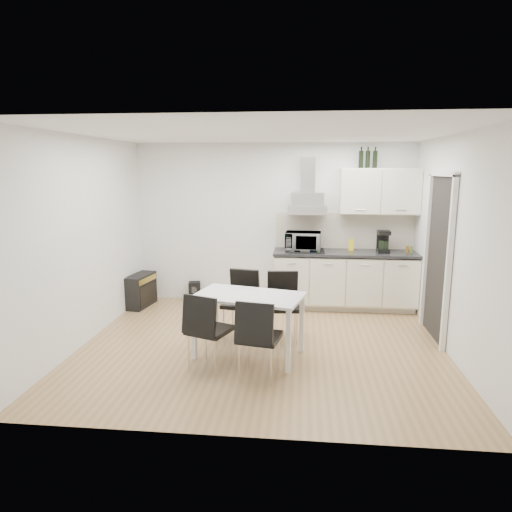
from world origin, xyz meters
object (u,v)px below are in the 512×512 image
at_px(chair_near_left, 210,331).
at_px(kitchenette, 347,257).
at_px(floor_speaker, 195,291).
at_px(chair_near_right, 259,338).
at_px(dining_table, 249,303).
at_px(chair_far_left, 240,305).
at_px(chair_far_right, 283,307).
at_px(guitar_amp, 141,290).

bearing_deg(chair_near_left, kitchenette, 76.70).
height_order(chair_near_left, floor_speaker, chair_near_left).
bearing_deg(chair_near_right, dining_table, 118.50).
bearing_deg(chair_far_left, floor_speaker, -47.52).
bearing_deg(floor_speaker, kitchenette, -13.60).
height_order(chair_far_right, floor_speaker, chair_far_right).
bearing_deg(chair_far_left, chair_near_left, 89.20).
relative_size(dining_table, chair_far_right, 1.55).
bearing_deg(kitchenette, chair_near_left, -124.67).
bearing_deg(chair_far_left, dining_table, 117.76).
distance_m(chair_near_left, chair_near_right, 0.59).
height_order(chair_far_left, floor_speaker, chair_far_left).
relative_size(dining_table, guitar_amp, 2.07).
bearing_deg(chair_far_right, guitar_amp, -33.08).
distance_m(chair_far_left, guitar_amp, 2.16).
height_order(dining_table, floor_speaker, dining_table).
height_order(chair_far_right, chair_near_left, same).
relative_size(chair_far_left, guitar_amp, 1.33).
bearing_deg(guitar_amp, chair_far_left, -25.28).
bearing_deg(dining_table, chair_far_left, 120.58).
relative_size(chair_near_right, floor_speaker, 2.80).
relative_size(kitchenette, chair_near_right, 2.86).
bearing_deg(chair_far_left, guitar_amp, -23.09).
distance_m(chair_far_right, chair_near_left, 1.21).
bearing_deg(chair_near_left, chair_near_right, 4.94).
bearing_deg(dining_table, chair_far_right, 68.48).
distance_m(chair_far_left, chair_near_right, 1.21).
distance_m(chair_far_right, floor_speaker, 2.31).
bearing_deg(chair_far_right, kitchenette, -126.67).
distance_m(kitchenette, dining_table, 2.44).
distance_m(kitchenette, chair_near_left, 3.01).
height_order(chair_near_left, chair_near_right, same).
bearing_deg(kitchenette, floor_speaker, 176.21).
bearing_deg(chair_near_left, chair_far_right, 72.23).
xyz_separation_m(chair_near_left, floor_speaker, (-0.80, 2.62, -0.28)).
relative_size(dining_table, chair_near_left, 1.55).
xyz_separation_m(kitchenette, chair_near_right, (-1.13, -2.62, -0.39)).
height_order(chair_near_right, floor_speaker, chair_near_right).
bearing_deg(guitar_amp, chair_far_right, -19.48).
height_order(kitchenette, chair_near_right, kitchenette).
bearing_deg(floor_speaker, guitar_amp, -161.24).
distance_m(kitchenette, chair_near_right, 2.88).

